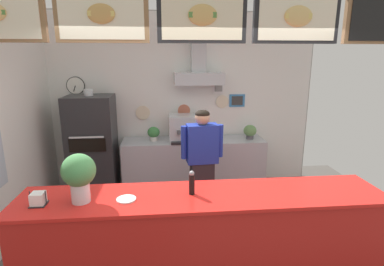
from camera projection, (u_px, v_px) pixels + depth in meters
name	position (u px, v px, depth m)	size (l,w,h in m)	color
back_wall_assembly	(184.00, 97.00, 5.24)	(4.59, 2.79, 3.00)	#9E9E99
service_counter	(203.00, 246.00, 2.88)	(3.30, 0.65, 1.06)	red
back_prep_counter	(194.00, 165.00, 5.31)	(2.39, 0.60, 0.89)	#A3A5AD
pizza_oven	(93.00, 148.00, 4.93)	(0.72, 0.67, 1.78)	#232326
shop_worker	(202.00, 164.00, 4.10)	(0.56, 0.25, 1.60)	#232328
espresso_machine	(184.00, 128.00, 5.11)	(0.51, 0.49, 0.43)	#B7BABF
potted_basil	(154.00, 133.00, 5.10)	(0.20, 0.20, 0.24)	beige
potted_sage	(250.00, 131.00, 5.22)	(0.22, 0.22, 0.24)	#4C4C51
pepper_grinder	(192.00, 183.00, 2.73)	(0.05, 0.05, 0.22)	black
condiment_plate	(126.00, 199.00, 2.64)	(0.17, 0.17, 0.01)	white
napkin_holder	(38.00, 199.00, 2.54)	(0.13, 0.12, 0.12)	#262628
basil_vase	(79.00, 175.00, 2.55)	(0.28, 0.28, 0.42)	silver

